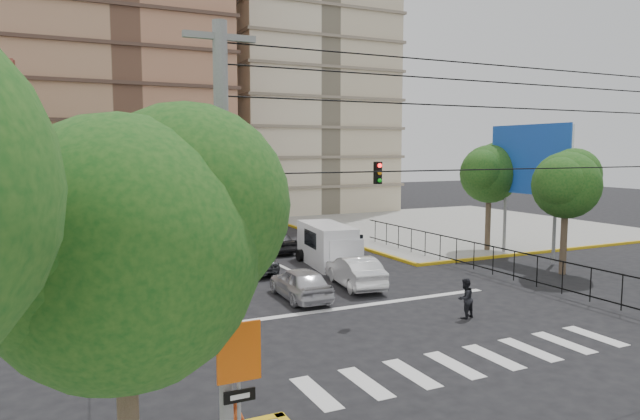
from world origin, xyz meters
TOP-DOWN VIEW (x-y plane):
  - ground at (0.00, 0.00)m, footprint 160.00×160.00m
  - sidewalk_ne at (20.00, 20.00)m, footprint 26.00×26.00m
  - crosswalk_stripes at (0.00, -6.00)m, footprint 12.00×2.40m
  - stop_line at (0.00, 1.20)m, footprint 13.00×0.40m
  - park_fence at (9.00, 4.50)m, footprint 0.10×22.50m
  - billboard at (14.45, 6.00)m, footprint 0.36×6.20m
  - tree_sw_near at (-10.90, -9.99)m, footprint 5.63×4.60m
  - tree_park_a at (13.08, 2.01)m, footprint 4.41×3.60m
  - tree_park_c at (14.09, 9.01)m, footprint 4.65×3.80m
  - tree_tudor at (-11.90, 16.01)m, footprint 5.39×4.40m
  - traffic_light_nw at (-7.80, 7.80)m, footprint 0.28×0.22m
  - traffic_light_hanging at (0.00, -2.04)m, footprint 18.00×9.12m
  - utility_pole_sw at (-9.00, -9.00)m, footprint 1.40×0.28m
  - district_sign at (-8.80, -9.24)m, footprint 0.90×0.12m
  - van_right_lane at (2.53, 9.49)m, footprint 2.75×5.55m
  - van_left_lane at (-1.25, 19.49)m, footprint 2.20×5.27m
  - car_silver_front_left at (-1.96, 3.36)m, footprint 1.91×4.43m
  - car_white_front_right at (1.41, 4.35)m, footprint 2.26×4.83m
  - car_grey_mid_left at (-2.32, 9.68)m, footprint 2.26×4.58m
  - car_silver_rear_left at (-3.05, 14.57)m, footprint 1.81×4.32m
  - car_darkgrey_mid_right at (1.18, 15.05)m, footprint 2.25×4.51m
  - car_white_rear_right at (1.10, 20.07)m, footprint 1.79×4.50m
  - pedestrian_crosswalk at (2.82, -2.17)m, footprint 0.91×0.79m

SIDE VIEW (x-z plane):
  - ground at x=0.00m, z-range 0.00..0.00m
  - park_fence at x=9.00m, z-range -0.83..0.83m
  - crosswalk_stripes at x=0.00m, z-range 0.00..0.01m
  - stop_line at x=0.00m, z-range 0.00..0.01m
  - sidewalk_ne at x=20.00m, z-range 0.00..0.15m
  - car_silver_rear_left at x=-3.05m, z-range 0.00..1.25m
  - car_grey_mid_left at x=-2.32m, z-range 0.00..1.25m
  - car_white_rear_right at x=1.10m, z-range 0.00..1.46m
  - car_darkgrey_mid_right at x=1.18m, z-range 0.00..1.48m
  - car_silver_front_left at x=-1.96m, z-range 0.00..1.49m
  - car_white_front_right at x=1.41m, z-range 0.00..1.53m
  - pedestrian_crosswalk at x=2.82m, z-range 0.00..1.62m
  - van_left_lane at x=-1.25m, z-range -0.03..2.33m
  - van_right_lane at x=2.53m, z-range -0.03..2.36m
  - district_sign at x=-8.80m, z-range 0.85..4.05m
  - traffic_light_nw at x=-7.80m, z-range 0.91..5.31m
  - utility_pole_sw at x=-9.00m, z-range 0.27..9.27m
  - tree_park_a at x=13.08m, z-range 1.60..8.42m
  - tree_tudor at x=-11.90m, z-range 1.50..8.93m
  - tree_sw_near at x=-10.90m, z-range 1.48..9.06m
  - tree_park_c at x=14.09m, z-range 1.71..8.96m
  - traffic_light_hanging at x=0.00m, z-range 5.44..6.36m
  - billboard at x=14.45m, z-range 1.95..10.05m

